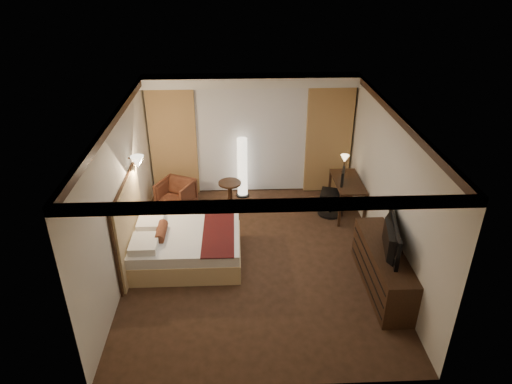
{
  "coord_description": "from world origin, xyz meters",
  "views": [
    {
      "loc": [
        -0.32,
        -6.73,
        4.93
      ],
      "look_at": [
        0.0,
        0.4,
        1.15
      ],
      "focal_mm": 32.0,
      "sensor_mm": 36.0,
      "label": 1
    }
  ],
  "objects_px": {
    "floor_lamp": "(242,167)",
    "dresser": "(383,268)",
    "side_table": "(230,193)",
    "bed": "(187,247)",
    "desk": "(346,197)",
    "armchair": "(176,193)",
    "office_chair": "(332,192)",
    "television": "(387,232)"
  },
  "relations": [
    {
      "from": "office_chair",
      "to": "dresser",
      "type": "bearing_deg",
      "value": -64.16
    },
    {
      "from": "bed",
      "to": "desk",
      "type": "xyz_separation_m",
      "value": [
        3.19,
        1.56,
        0.1
      ]
    },
    {
      "from": "desk",
      "to": "side_table",
      "type": "bearing_deg",
      "value": 169.45
    },
    {
      "from": "side_table",
      "to": "dresser",
      "type": "bearing_deg",
      "value": -49.35
    },
    {
      "from": "side_table",
      "to": "dresser",
      "type": "distance_m",
      "value": 3.83
    },
    {
      "from": "armchair",
      "to": "dresser",
      "type": "height_order",
      "value": "dresser"
    },
    {
      "from": "floor_lamp",
      "to": "desk",
      "type": "relative_size",
      "value": 1.17
    },
    {
      "from": "floor_lamp",
      "to": "television",
      "type": "height_order",
      "value": "floor_lamp"
    },
    {
      "from": "television",
      "to": "office_chair",
      "type": "bearing_deg",
      "value": 19.54
    },
    {
      "from": "armchair",
      "to": "dresser",
      "type": "xyz_separation_m",
      "value": [
        3.65,
        -2.81,
        0.03
      ]
    },
    {
      "from": "bed",
      "to": "floor_lamp",
      "type": "relative_size",
      "value": 1.36
    },
    {
      "from": "armchair",
      "to": "side_table",
      "type": "height_order",
      "value": "armchair"
    },
    {
      "from": "armchair",
      "to": "office_chair",
      "type": "bearing_deg",
      "value": 17.56
    },
    {
      "from": "television",
      "to": "desk",
      "type": "bearing_deg",
      "value": 11.62
    },
    {
      "from": "office_chair",
      "to": "television",
      "type": "bearing_deg",
      "value": -64.87
    },
    {
      "from": "floor_lamp",
      "to": "desk",
      "type": "xyz_separation_m",
      "value": [
        2.16,
        -0.86,
        -0.32
      ]
    },
    {
      "from": "side_table",
      "to": "floor_lamp",
      "type": "relative_size",
      "value": 0.39
    },
    {
      "from": "bed",
      "to": "dresser",
      "type": "relative_size",
      "value": 0.97
    },
    {
      "from": "side_table",
      "to": "office_chair",
      "type": "bearing_deg",
      "value": -13.47
    },
    {
      "from": "armchair",
      "to": "floor_lamp",
      "type": "relative_size",
      "value": 0.5
    },
    {
      "from": "armchair",
      "to": "side_table",
      "type": "relative_size",
      "value": 1.29
    },
    {
      "from": "floor_lamp",
      "to": "dresser",
      "type": "distance_m",
      "value": 3.99
    },
    {
      "from": "dresser",
      "to": "office_chair",
      "type": "bearing_deg",
      "value": 99.09
    },
    {
      "from": "desk",
      "to": "dresser",
      "type": "bearing_deg",
      "value": -88.83
    },
    {
      "from": "dresser",
      "to": "armchair",
      "type": "bearing_deg",
      "value": 142.41
    },
    {
      "from": "dresser",
      "to": "television",
      "type": "relative_size",
      "value": 1.7
    },
    {
      "from": "armchair",
      "to": "floor_lamp",
      "type": "xyz_separation_m",
      "value": [
        1.44,
        0.5,
        0.35
      ]
    },
    {
      "from": "office_chair",
      "to": "armchair",
      "type": "bearing_deg",
      "value": -170.46
    },
    {
      "from": "dresser",
      "to": "television",
      "type": "distance_m",
      "value": 0.71
    },
    {
      "from": "armchair",
      "to": "television",
      "type": "relative_size",
      "value": 0.61
    },
    {
      "from": "armchair",
      "to": "television",
      "type": "xyz_separation_m",
      "value": [
        3.62,
        -2.81,
        0.74
      ]
    },
    {
      "from": "dresser",
      "to": "television",
      "type": "xyz_separation_m",
      "value": [
        -0.03,
        0.0,
        0.71
      ]
    },
    {
      "from": "desk",
      "to": "office_chair",
      "type": "relative_size",
      "value": 1.12
    },
    {
      "from": "floor_lamp",
      "to": "television",
      "type": "distance_m",
      "value": 3.98
    },
    {
      "from": "side_table",
      "to": "bed",
      "type": "bearing_deg",
      "value": -110.46
    },
    {
      "from": "dresser",
      "to": "side_table",
      "type": "bearing_deg",
      "value": 130.65
    },
    {
      "from": "bed",
      "to": "office_chair",
      "type": "height_order",
      "value": "office_chair"
    },
    {
      "from": "office_chair",
      "to": "floor_lamp",
      "type": "bearing_deg",
      "value": 170.28
    },
    {
      "from": "bed",
      "to": "office_chair",
      "type": "bearing_deg",
      "value": 27.84
    },
    {
      "from": "desk",
      "to": "office_chair",
      "type": "distance_m",
      "value": 0.37
    },
    {
      "from": "armchair",
      "to": "side_table",
      "type": "distance_m",
      "value": 1.16
    },
    {
      "from": "floor_lamp",
      "to": "desk",
      "type": "height_order",
      "value": "floor_lamp"
    }
  ]
}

